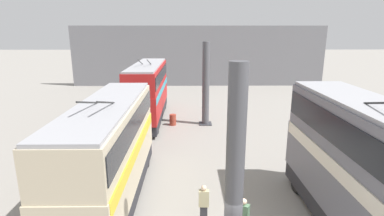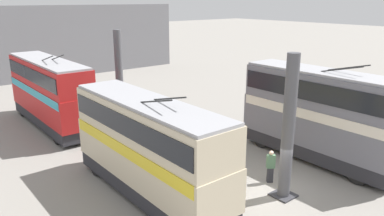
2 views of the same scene
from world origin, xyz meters
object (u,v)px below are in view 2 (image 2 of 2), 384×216
at_px(bus_right_mid, 148,143).
at_px(bus_right_far, 49,89).
at_px(bus_left_far, 320,110).
at_px(person_aisle_midway, 237,167).
at_px(person_aisle_foreground, 271,166).
at_px(oil_drum, 90,119).

height_order(bus_right_mid, bus_right_far, bus_right_far).
distance_m(bus_right_mid, bus_right_far, 13.26).
xyz_separation_m(bus_left_far, person_aisle_midway, (0.87, 5.79, -2.11)).
bearing_deg(bus_left_far, person_aisle_foreground, 92.17).
distance_m(bus_right_far, person_aisle_midway, 15.69).
height_order(bus_left_far, bus_right_far, bus_left_far).
relative_size(bus_left_far, person_aisle_foreground, 5.40).
xyz_separation_m(bus_right_mid, person_aisle_midway, (-1.75, -4.15, -1.78)).
xyz_separation_m(bus_right_mid, oil_drum, (11.62, -2.21, -2.24)).
bearing_deg(person_aisle_midway, bus_right_mid, 68.67).
xyz_separation_m(bus_right_mid, person_aisle_foreground, (-2.79, -5.58, -1.77)).
bearing_deg(bus_right_far, person_aisle_foreground, -160.84).
bearing_deg(person_aisle_midway, person_aisle_foreground, -124.48).
height_order(bus_left_far, person_aisle_midway, bus_left_far).
bearing_deg(person_aisle_midway, oil_drum, 9.84).
bearing_deg(bus_left_far, bus_right_mid, 75.22).
distance_m(bus_right_mid, person_aisle_foreground, 6.48).
distance_m(bus_left_far, bus_right_mid, 10.29).
bearing_deg(bus_right_far, bus_left_far, -147.94).
height_order(person_aisle_midway, person_aisle_foreground, person_aisle_foreground).
relative_size(bus_left_far, person_aisle_midway, 5.46).
xyz_separation_m(person_aisle_foreground, oil_drum, (14.41, 3.37, -0.47)).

